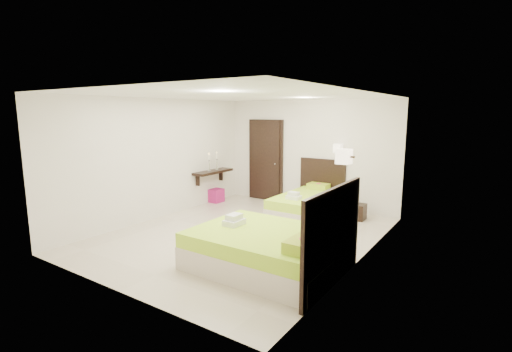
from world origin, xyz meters
The scene contains 7 objects.
floor centered at (0.00, 0.00, 0.00)m, with size 5.50×5.50×0.00m, color beige.
bed_single centered at (0.41, 1.87, 0.29)m, with size 1.15×1.92×1.59m.
bed_double centered at (1.26, -1.03, 0.32)m, with size 2.15×1.83×1.77m.
nightstand centered at (1.44, 2.22, 0.17)m, with size 0.39×0.34×0.34m, color black.
ottoman centered at (-2.14, 1.75, 0.17)m, with size 0.34×0.34×0.34m, color #97145D.
door centered at (-1.20, 2.70, 1.05)m, with size 1.02×0.15×2.14m.
console_shelf centered at (-2.08, 1.60, 0.82)m, with size 0.35×1.20×0.78m.
Camera 1 is at (3.97, -5.49, 2.29)m, focal length 26.00 mm.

